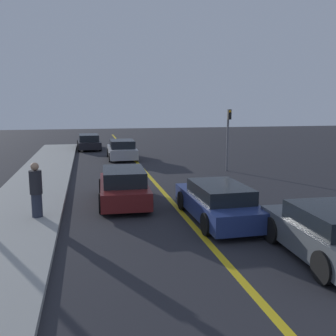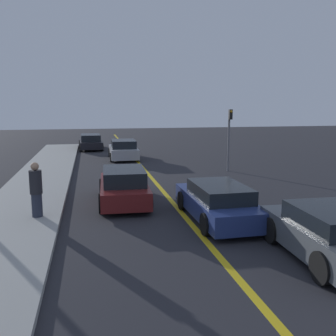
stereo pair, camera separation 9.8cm
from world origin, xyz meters
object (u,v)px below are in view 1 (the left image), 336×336
car_oncoming_far (89,142)px  traffic_light (228,133)px  car_far_distant (124,186)px  pedestrian_far_standing (36,190)px  car_near_right_lane (330,233)px  car_parked_left_lot (122,150)px  car_ahead_center (218,202)px

car_oncoming_far → traffic_light: 14.58m
car_far_distant → pedestrian_far_standing: 3.43m
car_near_right_lane → car_oncoming_far: car_near_right_lane is taller
car_parked_left_lot → traffic_light: traffic_light is taller
pedestrian_far_standing → car_ahead_center: bearing=-10.5°
pedestrian_far_standing → car_far_distant: bearing=30.0°
car_near_right_lane → traffic_light: bearing=82.6°
pedestrian_far_standing → traffic_light: size_ratio=0.51×
car_oncoming_far → pedestrian_far_standing: (-1.80, -19.84, 0.43)m
car_far_distant → traffic_light: 8.79m
car_far_distant → car_ahead_center: bearing=-42.4°
car_ahead_center → car_oncoming_far: 21.28m
car_ahead_center → pedestrian_far_standing: size_ratio=2.52×
car_parked_left_lot → car_far_distant: bearing=-94.2°
car_far_distant → car_parked_left_lot: (1.05, 11.86, -0.02)m
car_oncoming_far → car_parked_left_lot: bearing=-72.8°
traffic_light → car_parked_left_lot: bearing=131.6°
car_ahead_center → car_parked_left_lot: (-1.75, 14.62, 0.03)m
car_far_distant → pedestrian_far_standing: bearing=-147.7°
car_ahead_center → traffic_light: traffic_light is taller
car_ahead_center → car_parked_left_lot: car_parked_left_lot is taller
car_parked_left_lot → car_oncoming_far: 6.66m
pedestrian_far_standing → car_oncoming_far: bearing=84.8°
car_parked_left_lot → traffic_light: (5.39, -6.07, 1.53)m
car_far_distant → car_near_right_lane: bearing=-53.0°
car_far_distant → pedestrian_far_standing: pedestrian_far_standing is taller
car_parked_left_lot → pedestrian_far_standing: size_ratio=2.40×
car_near_right_lane → car_parked_left_lot: car_parked_left_lot is taller
car_ahead_center → car_far_distant: (-2.80, 2.77, 0.05)m
car_far_distant → traffic_light: size_ratio=1.24×
car_oncoming_far → traffic_light: traffic_light is taller
car_ahead_center → car_oncoming_far: car_oncoming_far is taller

